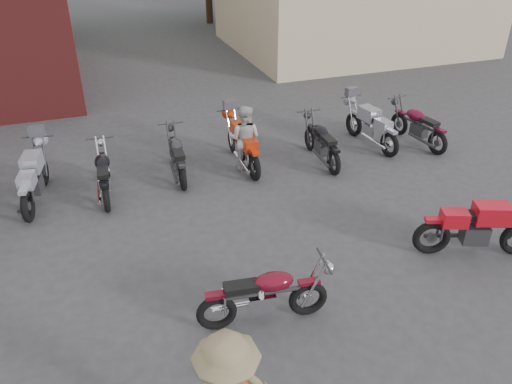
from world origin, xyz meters
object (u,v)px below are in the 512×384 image
object	(u,v)px
vintage_motorcycle	(266,292)
row_bike_6	(371,124)
person_light	(245,138)
row_bike_7	(418,123)
sportbike	(481,225)
row_bike_3	(177,154)
row_bike_1	(33,175)
row_bike_5	(322,140)
row_bike_4	(243,142)
row_bike_2	(104,172)

from	to	relation	value
vintage_motorcycle	row_bike_6	size ratio (longest dim) A/B	0.94
person_light	row_bike_7	xyz separation A→B (m)	(4.67, -0.11, -0.22)
sportbike	row_bike_3	xyz separation A→B (m)	(-4.36, 4.76, -0.07)
row_bike_1	row_bike_6	xyz separation A→B (m)	(8.06, 0.14, -0.01)
person_light	row_bike_5	xyz separation A→B (m)	(1.87, -0.22, -0.23)
vintage_motorcycle	row_bike_4	bearing A→B (deg)	82.30
vintage_motorcycle	row_bike_5	size ratio (longest dim) A/B	0.99
sportbike	row_bike_5	world-z (taller)	sportbike
vintage_motorcycle	row_bike_6	bearing A→B (deg)	53.56
row_bike_4	row_bike_3	bearing A→B (deg)	89.52
row_bike_2	row_bike_7	world-z (taller)	row_bike_7
sportbike	row_bike_1	bearing A→B (deg)	168.71
row_bike_4	row_bike_6	world-z (taller)	row_bike_4
row_bike_4	row_bike_5	xyz separation A→B (m)	(1.85, -0.43, -0.05)
row_bike_3	row_bike_7	world-z (taller)	row_bike_7
row_bike_1	row_bike_3	size ratio (longest dim) A/B	1.11
row_bike_3	row_bike_5	size ratio (longest dim) A/B	0.97
row_bike_1	row_bike_4	distance (m)	4.60
row_bike_4	row_bike_5	size ratio (longest dim) A/B	1.09
sportbike	row_bike_7	world-z (taller)	sportbike
row_bike_2	row_bike_5	distance (m)	5.06
row_bike_2	row_bike_4	distance (m)	3.23
sportbike	row_bike_4	distance (m)	5.52
sportbike	row_bike_2	world-z (taller)	sportbike
row_bike_5	row_bike_7	size ratio (longest dim) A/B	0.99
sportbike	row_bike_1	world-z (taller)	sportbike
row_bike_1	row_bike_7	xyz separation A→B (m)	(9.25, -0.19, -0.04)
row_bike_4	row_bike_5	bearing A→B (deg)	-103.55
row_bike_1	row_bike_6	size ratio (longest dim) A/B	1.02
row_bike_2	row_bike_5	world-z (taller)	row_bike_5
row_bike_2	row_bike_3	xyz separation A→B (m)	(1.64, 0.35, -0.00)
person_light	row_bike_1	world-z (taller)	person_light
row_bike_6	row_bike_7	xyz separation A→B (m)	(1.19, -0.33, -0.02)
person_light	sportbike	bearing A→B (deg)	156.13
row_bike_7	row_bike_3	bearing A→B (deg)	79.59
person_light	row_bike_2	distance (m)	3.21
row_bike_4	row_bike_5	world-z (taller)	row_bike_4
vintage_motorcycle	sportbike	xyz separation A→B (m)	(4.11, 0.31, 0.06)
row_bike_1	row_bike_7	size ratio (longest dim) A/B	1.06
person_light	row_bike_3	distance (m)	1.58
sportbike	row_bike_5	xyz separation A→B (m)	(-0.94, 4.32, -0.06)
person_light	row_bike_5	world-z (taller)	person_light
vintage_motorcycle	row_bike_7	world-z (taller)	row_bike_7
row_bike_7	vintage_motorcycle	bearing A→B (deg)	121.05
row_bike_2	row_bike_4	xyz separation A→B (m)	(3.21, 0.35, 0.06)
sportbike	row_bike_7	size ratio (longest dim) A/B	1.09
row_bike_1	row_bike_3	xyz separation A→B (m)	(3.03, 0.14, -0.06)
row_bike_2	row_bike_3	distance (m)	1.68
row_bike_1	row_bike_5	distance (m)	6.45
sportbike	person_light	xyz separation A→B (m)	(-2.81, 4.55, 0.17)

